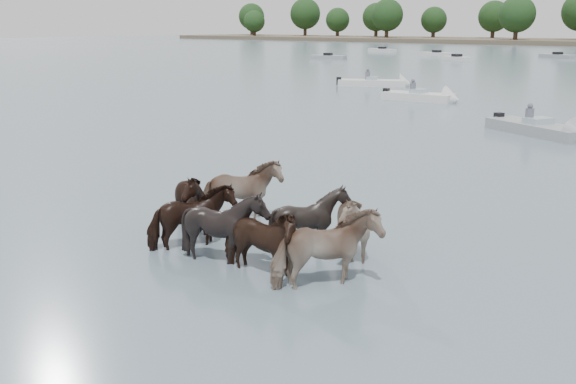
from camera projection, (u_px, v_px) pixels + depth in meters
The scene contains 7 objects.
ground at pixel (316, 276), 12.29m from camera, with size 400.00×400.00×0.00m, color #4C606E.
shoreline at pixel (433, 40), 168.18m from camera, with size 160.00×30.00×1.00m, color #4C4233.
pony_herd at pixel (258, 223), 13.48m from camera, with size 6.41×4.19×1.70m.
motorboat_a at pixel (429, 98), 39.81m from camera, with size 5.05×1.98×1.92m.
motorboat_b at pixel (551, 132), 27.30m from camera, with size 5.38×3.79×1.92m.
motorboat_f at pixel (382, 83), 49.35m from camera, with size 5.64×3.99×1.92m.
treeline at pixel (446, 15), 165.76m from camera, with size 146.92×23.33×12.06m.
Camera 1 is at (6.66, -9.38, 4.66)m, focal length 40.32 mm.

